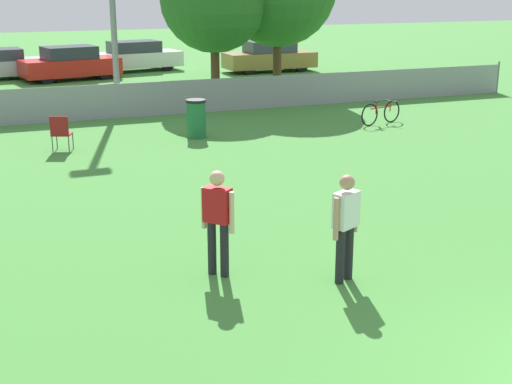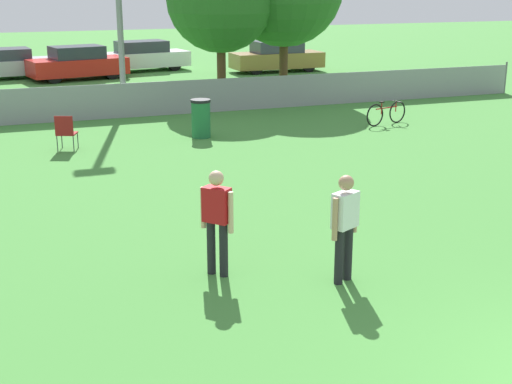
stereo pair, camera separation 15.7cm
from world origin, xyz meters
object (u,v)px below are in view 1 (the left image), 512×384
player_receiver_white (346,221)px  parked_car_white (135,57)px  player_defender_red (218,216)px  parked_car_red (70,64)px  bicycle_sideline (381,113)px  trash_bin (196,119)px  parked_car_tan (270,57)px  folding_chair_sideline (61,131)px

player_receiver_white → parked_car_white: player_receiver_white is taller
player_defender_red → parked_car_red: (0.79, 23.05, -0.22)m
bicycle_sideline → player_receiver_white: bearing=-138.9°
trash_bin → parked_car_white: size_ratio=0.23×
bicycle_sideline → parked_car_tan: parked_car_tan is taller
folding_chair_sideline → parked_car_white: parked_car_white is taller
folding_chair_sideline → parked_car_tan: 17.60m
parked_car_red → parked_car_white: size_ratio=0.96×
bicycle_sideline → parked_car_red: parked_car_red is taller
trash_bin → parked_car_tan: parked_car_tan is taller
trash_bin → player_receiver_white: bearing=-94.7°
trash_bin → parked_car_white: bearing=84.2°
folding_chair_sideline → trash_bin: trash_bin is taller
parked_car_tan → player_receiver_white: bearing=-110.6°
trash_bin → parked_car_white: (1.60, 15.66, 0.16)m
trash_bin → parked_car_white: 15.74m
player_receiver_white → player_defender_red: same height
folding_chair_sideline → bicycle_sideline: folding_chair_sideline is taller
trash_bin → parked_car_tan: bearing=59.9°
player_defender_red → bicycle_sideline: bearing=98.1°
folding_chair_sideline → parked_car_white: bearing=-86.9°
player_defender_red → folding_chair_sideline: player_defender_red is taller
trash_bin → parked_car_white: parked_car_white is taller
bicycle_sideline → parked_car_tan: bearing=66.7°
player_defender_red → trash_bin: player_defender_red is taller
player_defender_red → parked_car_tan: 24.73m
player_receiver_white → parked_car_white: bearing=57.9°
parked_car_tan → parked_car_white: bearing=156.3°
player_receiver_white → parked_car_red: (-0.86, 23.92, -0.22)m
folding_chair_sideline → parked_car_tan: (11.32, 13.47, 0.18)m
player_receiver_white → parked_car_tan: size_ratio=0.37×
player_defender_red → parked_car_red: size_ratio=0.36×
parked_car_red → folding_chair_sideline: bearing=-109.8°
parked_car_white → parked_car_tan: (6.01, -2.54, 0.00)m
trash_bin → parked_car_red: size_ratio=0.24×
parked_car_red → parked_car_tan: bearing=-14.5°
player_receiver_white → parked_car_tan: player_receiver_white is taller
player_receiver_white → trash_bin: player_receiver_white is taller
player_defender_red → parked_car_tan: (10.09, 22.57, -0.23)m
parked_car_red → parked_car_white: 3.89m
player_defender_red → bicycle_sideline: player_defender_red is taller
folding_chair_sideline → parked_car_red: bearing=-76.8°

